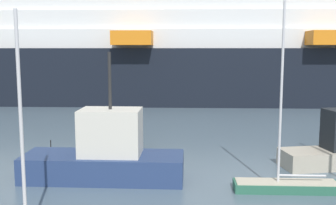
{
  "coord_description": "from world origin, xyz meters",
  "views": [
    {
      "loc": [
        1.49,
        -9.26,
        6.82
      ],
      "look_at": [
        0.0,
        16.88,
        3.3
      ],
      "focal_mm": 42.57,
      "sensor_mm": 36.0,
      "label": 1
    }
  ],
  "objects": [
    {
      "name": "sailboat_3",
      "position": [
        6.14,
        9.58,
        0.43
      ],
      "size": [
        5.05,
        1.25,
        9.03
      ],
      "rotation": [
        0.0,
        0.0,
        3.15
      ],
      "color": "#2D6B51",
      "rests_on": "ground_plane"
    },
    {
      "name": "fishing_boat_0",
      "position": [
        -2.92,
        10.82,
        1.31
      ],
      "size": [
        8.4,
        2.78,
        6.68
      ],
      "rotation": [
        0.0,
        0.0,
        0.0
      ],
      "color": "navy",
      "rests_on": "ground_plane"
    },
    {
      "name": "cruise_ship",
      "position": [
        5.52,
        45.7,
        6.34
      ],
      "size": [
        126.43,
        21.3,
        20.06
      ],
      "rotation": [
        0.0,
        0.0,
        0.02
      ],
      "color": "black",
      "rests_on": "ground_plane"
    },
    {
      "name": "channel_buoy_0",
      "position": [
        -7.08,
        14.19,
        0.3
      ],
      "size": [
        0.57,
        0.57,
        1.28
      ],
      "color": "orange",
      "rests_on": "ground_plane"
    }
  ]
}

